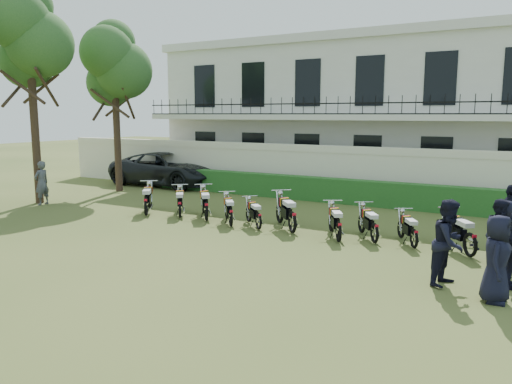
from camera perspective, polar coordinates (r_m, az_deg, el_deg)
ground at (r=15.23m, az=-4.63°, el=-4.96°), size 100.00×100.00×0.00m
perimeter_wall at (r=21.98m, az=7.22°, el=2.38°), size 30.00×0.35×2.30m
hedge at (r=20.97m, az=8.86°, el=0.18°), size 18.00×0.60×1.00m
building at (r=27.44m, az=12.20°, el=8.85°), size 20.40×9.60×7.40m
tree_west_mid at (r=22.39m, az=-24.50°, el=15.90°), size 3.40×3.20×8.82m
tree_west_near at (r=24.51m, az=-15.86°, el=13.84°), size 3.40×3.20×7.90m
motorcycle_0 at (r=18.26m, az=-12.45°, el=-1.16°), size 1.30×1.71×1.12m
motorcycle_1 at (r=17.65m, az=-8.70°, el=-1.51°), size 1.25×1.57×1.05m
motorcycle_2 at (r=17.06m, az=-5.71°, el=-1.70°), size 1.38×1.64×1.11m
motorcycle_3 at (r=16.14m, az=-2.91°, el=-2.46°), size 1.23×1.48×1.00m
motorcycle_4 at (r=15.75m, az=0.30°, el=-2.87°), size 1.28×1.23×0.93m
motorcycle_5 at (r=15.28m, az=4.19°, el=-2.85°), size 1.52×1.64×1.16m
motorcycle_6 at (r=14.39m, az=9.44°, el=-3.93°), size 1.04×1.67×1.03m
motorcycle_7 at (r=14.47m, az=13.42°, el=-4.03°), size 1.12×1.57×1.00m
motorcycle_8 at (r=14.22m, az=17.64°, el=-4.58°), size 0.94×1.50×0.93m
motorcycle_9 at (r=13.85m, az=23.31°, el=-4.93°), size 1.25×1.68×1.09m
suv at (r=25.96m, az=-10.09°, el=2.59°), size 6.12×2.84×1.70m
inspector at (r=21.90m, az=-23.29°, el=0.95°), size 0.45×0.66×1.77m
officer_0 at (r=10.80m, az=25.80°, el=-6.90°), size 0.57×0.86×1.73m
officer_1 at (r=11.44m, az=21.20°, el=-5.41°), size 0.90×1.05×1.87m
officer_3 at (r=13.49m, az=26.55°, el=-4.22°), size 0.63×0.85×1.60m
officer_4 at (r=13.32m, az=26.09°, el=-4.22°), size 0.75×0.90×1.65m
officer_5 at (r=14.91m, az=26.98°, el=-2.67°), size 0.68×1.13×1.80m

